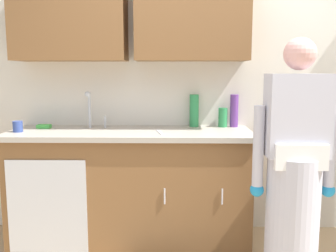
{
  "coord_description": "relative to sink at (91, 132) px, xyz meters",
  "views": [
    {
      "loc": [
        -0.19,
        -2.28,
        1.41
      ],
      "look_at": [
        -0.24,
        0.55,
        1.0
      ],
      "focal_mm": 39.99,
      "sensor_mm": 36.0,
      "label": 1
    }
  ],
  "objects": [
    {
      "name": "cup_by_sink",
      "position": [
        -0.56,
        -0.09,
        0.06
      ],
      "size": [
        0.08,
        0.08,
        0.09
      ],
      "primitive_type": "cylinder",
      "color": "#33478C",
      "rests_on": "countertop"
    },
    {
      "name": "knife_on_counter",
      "position": [
        0.57,
        -0.11,
        0.02
      ],
      "size": [
        0.07,
        0.24,
        0.01
      ],
      "primitive_type": "cube",
      "rotation": [
        0.0,
        0.0,
        1.78
      ],
      "color": "silver",
      "rests_on": "countertop"
    },
    {
      "name": "bottle_dish_liquid",
      "position": [
        1.19,
        0.22,
        0.15
      ],
      "size": [
        0.07,
        0.07,
        0.28
      ],
      "primitive_type": "cylinder",
      "color": "#66388C",
      "rests_on": "countertop"
    },
    {
      "name": "bottle_cleaner_spray",
      "position": [
        1.1,
        0.22,
        0.1
      ],
      "size": [
        0.08,
        0.08,
        0.16
      ],
      "primitive_type": "cylinder",
      "color": "#2D8C4C",
      "rests_on": "countertop"
    },
    {
      "name": "countertop",
      "position": [
        0.32,
        -0.01,
        -0.01
      ],
      "size": [
        1.96,
        0.66,
        0.04
      ],
      "primitive_type": "cube",
      "color": "#A8A093",
      "rests_on": "counter_cabinet"
    },
    {
      "name": "kitchen_wall_with_uppers",
      "position": [
        0.73,
        0.29,
        0.55
      ],
      "size": [
        4.8,
        0.44,
        2.7
      ],
      "color": "silver",
      "rests_on": "ground"
    },
    {
      "name": "bottle_soap",
      "position": [
        0.85,
        0.23,
        0.15
      ],
      "size": [
        0.08,
        0.08,
        0.28
      ],
      "primitive_type": "cylinder",
      "color": "#2D8C4C",
      "rests_on": "countertop"
    },
    {
      "name": "sink",
      "position": [
        0.0,
        0.0,
        0.0
      ],
      "size": [
        0.5,
        0.36,
        0.35
      ],
      "color": "#B7BABF",
      "rests_on": "counter_cabinet"
    },
    {
      "name": "sponge",
      "position": [
        -0.42,
        0.11,
        0.03
      ],
      "size": [
        0.11,
        0.07,
        0.03
      ],
      "primitive_type": "cube",
      "color": "#4CBF4C",
      "rests_on": "countertop"
    },
    {
      "name": "counter_cabinet",
      "position": [
        0.32,
        -0.01,
        -0.48
      ],
      "size": [
        1.9,
        0.62,
        0.9
      ],
      "color": "brown",
      "rests_on": "ground"
    },
    {
      "name": "person_at_sink",
      "position": [
        1.45,
        -0.65,
        -0.23
      ],
      "size": [
        0.55,
        0.34,
        1.62
      ],
      "color": "white",
      "rests_on": "ground"
    }
  ]
}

